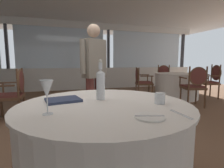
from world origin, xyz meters
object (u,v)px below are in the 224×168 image
at_px(diner_person_0, 94,69).
at_px(water_bottle, 101,83).
at_px(side_plate, 150,117).
at_px(wine_glass, 47,90).
at_px(dining_chair_0_0, 14,90).
at_px(water_tumbler, 160,98).
at_px(dining_chair_1_2, 141,80).
at_px(dining_chair_1_3, 195,83).
at_px(dining_chair_1_1, 164,76).
at_px(dining_chair_1_0, 212,79).
at_px(menu_book, 63,100).

bearing_deg(diner_person_0, water_bottle, -37.69).
xyz_separation_m(side_plate, wine_glass, (-0.57, 0.24, 0.15)).
bearing_deg(dining_chair_0_0, water_tumbler, 123.84).
bearing_deg(wine_glass, dining_chair_1_2, 54.96).
relative_size(dining_chair_1_2, dining_chair_1_3, 0.94).
xyz_separation_m(water_tumbler, dining_chair_1_2, (1.58, 3.38, -0.24)).
distance_m(dining_chair_0_0, dining_chair_1_1, 4.75).
height_order(water_bottle, dining_chair_1_1, water_bottle).
xyz_separation_m(dining_chair_1_1, dining_chair_1_2, (-1.30, -0.74, -0.03)).
distance_m(wine_glass, dining_chair_1_2, 4.18).
relative_size(water_bottle, dining_chair_0_0, 0.36).
distance_m(wine_glass, water_tumbler, 0.82).
bearing_deg(dining_chair_0_0, dining_chair_1_0, -174.50).
xyz_separation_m(wine_glass, dining_chair_0_0, (-0.73, 2.40, -0.35)).
xyz_separation_m(water_bottle, dining_chair_1_2, (1.98, 3.09, -0.34)).
distance_m(water_tumbler, dining_chair_0_0, 2.84).
distance_m(menu_book, dining_chair_0_0, 2.23).
distance_m(wine_glass, dining_chair_1_1, 5.56).
bearing_deg(water_tumbler, dining_chair_1_0, 37.77).
relative_size(water_tumbler, dining_chair_1_2, 0.09).
height_order(dining_chair_1_2, diner_person_0, diner_person_0).
height_order(side_plate, diner_person_0, diner_person_0).
relative_size(side_plate, dining_chair_1_0, 0.18).
distance_m(side_plate, menu_book, 0.76).
distance_m(water_tumbler, dining_chair_1_0, 4.58).
height_order(water_bottle, dining_chair_1_3, water_bottle).
relative_size(dining_chair_0_0, dining_chair_1_2, 1.04).
xyz_separation_m(water_bottle, wine_glass, (-0.41, -0.32, 0.02)).
distance_m(dining_chair_0_0, dining_chair_1_0, 5.18).
distance_m(water_bottle, water_tumbler, 0.50).
relative_size(water_bottle, diner_person_0, 0.21).
xyz_separation_m(menu_book, dining_chair_0_0, (-0.83, 2.06, -0.20)).
height_order(wine_glass, water_tumbler, wine_glass).
distance_m(menu_book, dining_chair_1_0, 5.00).
distance_m(wine_glass, dining_chair_1_0, 5.27).
distance_m(dining_chair_1_3, diner_person_0, 2.57).
relative_size(water_tumbler, dining_chair_1_3, 0.09).
bearing_deg(menu_book, diner_person_0, 57.19).
bearing_deg(dining_chair_0_0, dining_chair_1_2, -161.47).
height_order(wine_glass, diner_person_0, diner_person_0).
relative_size(water_tumbler, menu_book, 0.31).
height_order(water_bottle, wine_glass, water_bottle).
height_order(side_plate, water_tumbler, water_tumbler).
height_order(wine_glass, dining_chair_1_1, dining_chair_1_1).
distance_m(dining_chair_1_1, dining_chair_1_2, 1.50).
bearing_deg(diner_person_0, dining_chair_0_0, -148.17).
xyz_separation_m(side_plate, water_tumbler, (0.25, 0.28, 0.04)).
xyz_separation_m(wine_glass, dining_chair_1_3, (3.12, 2.10, -0.32)).
distance_m(menu_book, diner_person_0, 1.40).
height_order(wine_glass, dining_chair_1_0, dining_chair_1_0).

